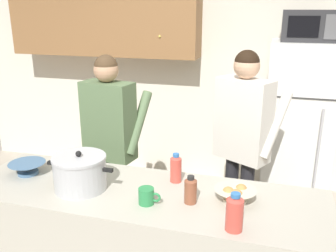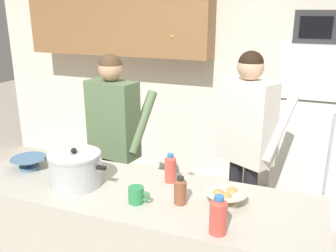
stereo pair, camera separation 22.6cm
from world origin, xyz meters
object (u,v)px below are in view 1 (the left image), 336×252
at_px(microwave, 309,26).
at_px(bread_bowl, 235,194).
at_px(empty_bowl, 27,168).
at_px(coffee_mug, 147,196).
at_px(bottle_near_edge, 191,190).
at_px(bottle_mid_counter, 176,168).
at_px(person_near_pot, 110,131).
at_px(refrigerator, 297,127).
at_px(cooking_pot, 80,172).
at_px(person_by_sink, 243,130).
at_px(bottle_far_corner, 235,212).

bearing_deg(microwave, bread_bowl, -103.45).
xyz_separation_m(bread_bowl, empty_bowl, (-1.38, -0.01, -0.00)).
bearing_deg(coffee_mug, microwave, 65.04).
height_order(bottle_near_edge, bottle_mid_counter, bottle_mid_counter).
bearing_deg(person_near_pot, bread_bowl, -32.00).
xyz_separation_m(person_near_pot, bottle_near_edge, (0.84, -0.76, -0.02)).
relative_size(refrigerator, bread_bowl, 6.95).
relative_size(bottle_near_edge, bottle_mid_counter, 0.87).
xyz_separation_m(microwave, bread_bowl, (-0.43, -1.79, -0.86)).
relative_size(cooking_pot, empty_bowl, 1.80).
xyz_separation_m(refrigerator, empty_bowl, (-1.81, -1.82, 0.12)).
bearing_deg(refrigerator, empty_bowl, -134.72).
bearing_deg(refrigerator, cooking_pot, -125.49).
xyz_separation_m(coffee_mug, bread_bowl, (0.48, 0.16, 0.00)).
bearing_deg(microwave, empty_bowl, -135.07).
bearing_deg(bottle_mid_counter, cooking_pot, -154.80).
bearing_deg(coffee_mug, person_by_sink, 67.65).
relative_size(bread_bowl, bottle_mid_counter, 1.26).
bearing_deg(empty_bowl, microwave, 44.93).
distance_m(coffee_mug, bottle_near_edge, 0.25).
height_order(bread_bowl, bottle_mid_counter, bottle_mid_counter).
xyz_separation_m(bread_bowl, bottle_far_corner, (0.03, -0.28, 0.05)).
distance_m(bottle_near_edge, bottle_far_corner, 0.34).
relative_size(person_near_pot, cooking_pot, 3.76).
bearing_deg(microwave, bottle_near_edge, -109.79).
height_order(person_by_sink, bread_bowl, person_by_sink).
relative_size(refrigerator, bottle_mid_counter, 8.79).
distance_m(person_near_pot, person_by_sink, 1.07).
relative_size(person_near_pot, empty_bowl, 6.77).
relative_size(coffee_mug, empty_bowl, 0.54).
relative_size(microwave, person_by_sink, 0.28).
relative_size(cooking_pot, bottle_near_edge, 2.63).
distance_m(person_near_pot, cooking_pot, 0.79).
distance_m(microwave, coffee_mug, 2.32).
xyz_separation_m(person_near_pot, bottle_far_corner, (1.11, -0.96, -0.01)).
height_order(bread_bowl, bottle_far_corner, bottle_far_corner).
bearing_deg(bottle_far_corner, bottle_mid_counter, 133.49).
distance_m(microwave, cooking_pot, 2.46).
height_order(cooking_pot, coffee_mug, cooking_pot).
bearing_deg(refrigerator, person_near_pot, -143.19).
bearing_deg(bottle_mid_counter, coffee_mug, -105.07).
bearing_deg(person_near_pot, coffee_mug, -53.99).
height_order(microwave, cooking_pot, microwave).
xyz_separation_m(cooking_pot, bottle_far_corner, (0.96, -0.19, -0.01)).
xyz_separation_m(person_by_sink, bottle_mid_counter, (-0.35, -0.75, -0.05)).
xyz_separation_m(refrigerator, coffee_mug, (-0.91, -1.97, 0.12)).
xyz_separation_m(refrigerator, person_near_pot, (-1.52, -1.14, 0.18)).
bearing_deg(bottle_far_corner, coffee_mug, 166.23).
bearing_deg(coffee_mug, refrigerator, 65.29).
bearing_deg(empty_bowl, bottle_near_edge, -3.51).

